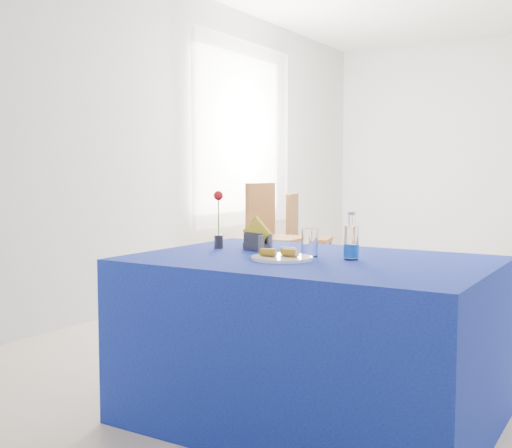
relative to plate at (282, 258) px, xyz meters
The scene contains 15 objects.
floor 2.42m from the plate, 83.81° to the left, with size 7.00×7.00×0.00m, color beige.
room_shell 2.50m from the plate, 83.81° to the left, with size 7.00×7.00×7.00m.
window_pane 3.88m from the plate, 125.79° to the left, with size 0.04×1.50×1.60m, color white.
curtain 3.84m from the plate, 124.92° to the left, with size 0.04×1.75×1.85m, color white.
plate is the anchor object (origin of this frame).
drinking_glass 0.18m from the plate, 71.42° to the left, with size 0.08×0.08×0.13m, color white.
salt_shaker 0.33m from the plate, 129.93° to the left, with size 0.03×0.03×0.09m, color slate.
pepper_shaker 0.25m from the plate, 142.81° to the left, with size 0.03×0.03×0.09m, color #5D5D62.
blue_table 0.42m from the plate, 55.80° to the left, with size 1.60×1.10×0.76m.
water_bottle 0.32m from the plate, 31.88° to the left, with size 0.07×0.07×0.21m.
napkin_holder 0.37m from the plate, 138.98° to the left, with size 0.16×0.10×0.17m.
rose_vase 0.54m from the plate, 157.64° to the left, with size 0.05×0.05×0.30m.
chair_win_a 3.23m from the plate, 120.95° to the left, with size 0.48×0.48×1.05m.
chair_win_b 3.76m from the plate, 115.93° to the left, with size 0.51×0.51×0.93m.
banana_pieces 0.03m from the plate, 93.16° to the left, with size 0.17×0.13×0.04m.
Camera 1 is at (1.14, -4.78, 1.15)m, focal length 45.00 mm.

